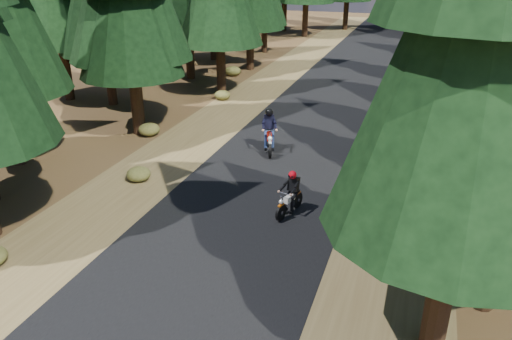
{
  "coord_description": "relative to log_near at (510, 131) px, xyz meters",
  "views": [
    {
      "loc": [
        4.8,
        -12.59,
        7.59
      ],
      "look_at": [
        0.0,
        1.5,
        1.1
      ],
      "focal_mm": 35.0,
      "sensor_mm": 36.0,
      "label": 1
    }
  ],
  "objects": [
    {
      "name": "ground",
      "position": [
        -8.8,
        -11.46,
        -0.16
      ],
      "size": [
        120.0,
        120.0,
        0.0
      ],
      "primitive_type": "plane",
      "color": "#4C331B",
      "rests_on": "ground"
    },
    {
      "name": "road",
      "position": [
        -8.8,
        -6.46,
        -0.15
      ],
      "size": [
        6.0,
        100.0,
        0.01
      ],
      "primitive_type": "cube",
      "color": "black",
      "rests_on": "ground"
    },
    {
      "name": "shoulder_l",
      "position": [
        -13.4,
        -6.46,
        -0.16
      ],
      "size": [
        3.2,
        100.0,
        0.01
      ],
      "primitive_type": "cube",
      "color": "brown",
      "rests_on": "ground"
    },
    {
      "name": "shoulder_r",
      "position": [
        -4.2,
        -6.46,
        -0.16
      ],
      "size": [
        3.2,
        100.0,
        0.01
      ],
      "primitive_type": "cube",
      "color": "brown",
      "rests_on": "ground"
    },
    {
      "name": "log_near",
      "position": [
        0.0,
        0.0,
        0.0
      ],
      "size": [
        5.37,
        0.78,
        0.32
      ],
      "primitive_type": "cylinder",
      "rotation": [
        0.0,
        1.57,
        0.09
      ],
      "color": "#4C4233",
      "rests_on": "ground"
    },
    {
      "name": "log_far",
      "position": [
        -1.26,
        -9.43,
        -0.04
      ],
      "size": [
        4.01,
        0.75,
        0.24
      ],
      "primitive_type": "cylinder",
      "rotation": [
        0.0,
        1.57,
        0.13
      ],
      "color": "#4C4233",
      "rests_on": "ground"
    },
    {
      "name": "understory_shrubs",
      "position": [
        -8.14,
        -4.39,
        0.12
      ],
      "size": [
        16.63,
        31.64,
        0.67
      ],
      "color": "#474C1E",
      "rests_on": "ground"
    },
    {
      "name": "rider_lead",
      "position": [
        -7.5,
        -10.53,
        0.32
      ],
      "size": [
        0.87,
        1.66,
        1.42
      ],
      "rotation": [
        0.0,
        0.0,
        2.88
      ],
      "color": "silver",
      "rests_on": "road"
    },
    {
      "name": "rider_follow",
      "position": [
        -9.72,
        -5.6,
        0.45
      ],
      "size": [
        1.27,
        2.11,
        1.8
      ],
      "rotation": [
        0.0,
        0.0,
        3.5
      ],
      "color": "maroon",
      "rests_on": "road"
    }
  ]
}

